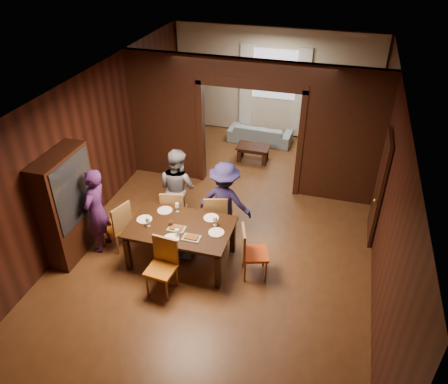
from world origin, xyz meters
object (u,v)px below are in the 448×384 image
(person_purple, at_px, (96,211))
(coffee_table, at_px, (253,153))
(chair_near, at_px, (161,268))
(chair_right, at_px, (255,252))
(person_grey, at_px, (178,188))
(chair_far_r, at_px, (216,214))
(chair_far_l, at_px, (174,210))
(sofa, at_px, (260,133))
(chair_left, at_px, (116,224))
(hutch, at_px, (68,206))
(person_navy, at_px, (225,201))
(dining_table, at_px, (181,243))

(person_purple, bearing_deg, coffee_table, 153.94)
(chair_near, bearing_deg, person_purple, 159.86)
(coffee_table, xyz_separation_m, chair_right, (0.93, -3.99, 0.28))
(person_grey, bearing_deg, chair_near, 124.89)
(person_grey, relative_size, chair_far_r, 1.70)
(coffee_table, height_order, chair_near, chair_near)
(chair_right, height_order, chair_far_l, same)
(sofa, xyz_separation_m, chair_left, (-1.65, -5.01, 0.24))
(person_grey, relative_size, chair_right, 1.70)
(person_purple, xyz_separation_m, hutch, (-0.42, -0.20, 0.17))
(hutch, bearing_deg, coffee_table, 60.91)
(person_grey, distance_m, coffee_table, 3.12)
(person_grey, distance_m, person_navy, 1.00)
(sofa, height_order, dining_table, dining_table)
(coffee_table, bearing_deg, chair_left, -113.42)
(person_grey, height_order, coffee_table, person_grey)
(person_grey, distance_m, sofa, 4.14)
(person_purple, relative_size, chair_left, 1.71)
(sofa, height_order, chair_far_l, chair_far_l)
(person_grey, bearing_deg, person_navy, -165.08)
(chair_far_r, relative_size, hutch, 0.48)
(coffee_table, xyz_separation_m, chair_left, (-1.70, -3.93, 0.28))
(person_navy, height_order, coffee_table, person_navy)
(dining_table, height_order, chair_left, chair_left)
(person_navy, xyz_separation_m, chair_right, (0.79, -0.91, -0.30))
(person_grey, relative_size, coffee_table, 2.06)
(chair_left, relative_size, chair_near, 1.00)
(person_navy, distance_m, hutch, 2.79)
(person_purple, height_order, person_navy, person_purple)
(chair_right, bearing_deg, person_grey, 41.32)
(person_navy, distance_m, chair_far_l, 1.03)
(dining_table, relative_size, coffee_table, 2.24)
(coffee_table, bearing_deg, dining_table, -95.70)
(dining_table, relative_size, chair_right, 1.84)
(coffee_table, distance_m, chair_right, 4.10)
(sofa, xyz_separation_m, chair_far_l, (-0.78, -4.28, 0.24))
(person_grey, height_order, chair_right, person_grey)
(chair_right, xyz_separation_m, chair_far_l, (-1.76, 0.79, 0.00))
(chair_far_r, distance_m, chair_near, 1.71)
(hutch, bearing_deg, chair_left, 26.65)
(dining_table, bearing_deg, chair_near, -93.50)
(hutch, bearing_deg, person_grey, 41.05)
(person_grey, xyz_separation_m, chair_far_l, (0.01, -0.26, -0.34))
(chair_far_r, bearing_deg, person_navy, -178.65)
(dining_table, bearing_deg, chair_left, 177.55)
(sofa, height_order, chair_far_r, chair_far_r)
(chair_right, bearing_deg, hutch, 76.75)
(person_grey, height_order, sofa, person_grey)
(sofa, bearing_deg, person_purple, 72.29)
(person_purple, bearing_deg, hutch, -64.73)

